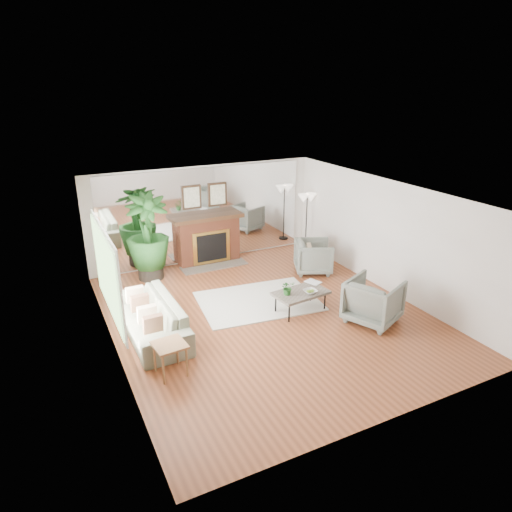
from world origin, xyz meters
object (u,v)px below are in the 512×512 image
fireplace (209,238)px  coffee_table (301,293)px  sofa (151,317)px  armchair_front (373,301)px  side_table (170,349)px  armchair_back (314,257)px  floor_lamp (307,203)px  potted_ficus (148,235)px

fireplace → coffee_table: fireplace is taller
fireplace → sofa: 3.73m
armchair_front → fireplace: bearing=-2.3°
side_table → fireplace: bearing=61.8°
armchair_back → floor_lamp: (0.61, 1.33, 1.00)m
sofa → potted_ficus: bearing=164.8°
armchair_front → potted_ficus: bearing=15.9°
armchair_front → potted_ficus: size_ratio=0.47×
armchair_back → side_table: 5.12m
armchair_back → potted_ficus: size_ratio=0.43×
fireplace → side_table: (-2.33, -4.34, -0.19)m
fireplace → side_table: fireplace is taller
sofa → armchair_front: size_ratio=2.42×
fireplace → armchair_front: fireplace is taller
potted_ficus → side_table: bearing=-99.8°
coffee_table → fireplace: bearing=101.4°
coffee_table → armchair_back: bearing=49.9°
armchair_back → floor_lamp: size_ratio=0.54×
potted_ficus → armchair_front: bearing=-50.2°
floor_lamp → armchair_back: bearing=-114.6°
armchair_front → side_table: bearing=65.2°
floor_lamp → fireplace: bearing=171.0°
floor_lamp → coffee_table: bearing=-123.9°
potted_ficus → floor_lamp: potted_ficus is taller
fireplace → side_table: size_ratio=3.64×
side_table → potted_ficus: (0.69, 4.00, 0.63)m
fireplace → armchair_back: (2.09, -1.75, -0.26)m
side_table → floor_lamp: (5.03, 3.91, 0.93)m
coffee_table → armchair_back: size_ratio=1.32×
armchair_back → side_table: armchair_back is taller
side_table → potted_ficus: size_ratio=0.27×
sofa → potted_ficus: (0.65, 2.59, 0.77)m
coffee_table → side_table: (-3.02, -0.92, 0.07)m
side_table → floor_lamp: bearing=37.9°
armchair_back → sofa: bearing=129.6°
armchair_back → armchair_front: 2.67m
fireplace → coffee_table: bearing=-78.6°
armchair_front → side_table: armchair_front is taller
coffee_table → sofa: size_ratio=0.50×
sofa → side_table: bearing=-2.7°
sofa → armchair_back: 4.53m
armchair_front → floor_lamp: 4.20m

